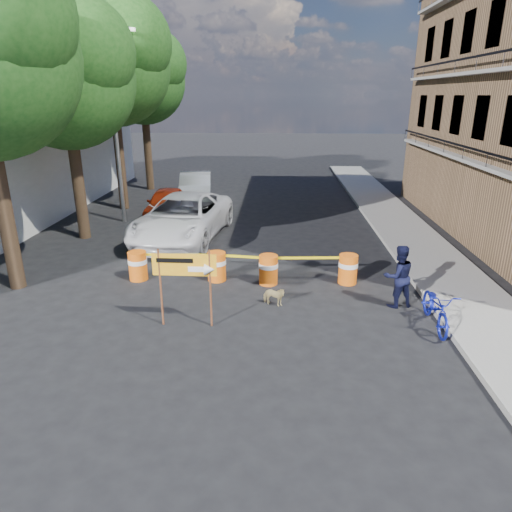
# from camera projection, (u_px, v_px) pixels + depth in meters

# --- Properties ---
(ground) EXTENTS (120.00, 120.00, 0.00)m
(ground) POSITION_uv_depth(u_px,v_px,m) (240.00, 323.00, 11.44)
(ground) COLOR black
(ground) RESTS_ON ground
(sidewalk_east) EXTENTS (2.40, 40.00, 0.15)m
(sidewalk_east) POSITION_uv_depth(u_px,v_px,m) (420.00, 248.00, 16.80)
(sidewalk_east) COLOR gray
(sidewalk_east) RESTS_ON ground
(tree_mid_a) EXTENTS (5.25, 5.00, 8.68)m
(tree_mid_a) POSITION_uv_depth(u_px,v_px,m) (66.00, 77.00, 16.32)
(tree_mid_a) COLOR #332316
(tree_mid_a) RESTS_ON ground
(tree_mid_b) EXTENTS (5.67, 5.40, 9.62)m
(tree_mid_b) POSITION_uv_depth(u_px,v_px,m) (112.00, 65.00, 20.79)
(tree_mid_b) COLOR #332316
(tree_mid_b) RESTS_ON ground
(tree_far) EXTENTS (5.04, 4.80, 8.84)m
(tree_far) POSITION_uv_depth(u_px,v_px,m) (143.00, 80.00, 25.67)
(tree_far) COLOR #332316
(tree_far) RESTS_ON ground
(streetlamp) EXTENTS (1.25, 0.18, 8.00)m
(streetlamp) POSITION_uv_depth(u_px,v_px,m) (116.00, 121.00, 19.18)
(streetlamp) COLOR gray
(streetlamp) RESTS_ON ground
(barrel_far_left) EXTENTS (0.58, 0.58, 0.90)m
(barrel_far_left) POSITION_uv_depth(u_px,v_px,m) (138.00, 265.00, 14.01)
(barrel_far_left) COLOR #E85D0D
(barrel_far_left) RESTS_ON ground
(barrel_mid_left) EXTENTS (0.58, 0.58, 0.90)m
(barrel_mid_left) POSITION_uv_depth(u_px,v_px,m) (217.00, 266.00, 13.95)
(barrel_mid_left) COLOR #E85D0D
(barrel_mid_left) RESTS_ON ground
(barrel_mid_right) EXTENTS (0.58, 0.58, 0.90)m
(barrel_mid_right) POSITION_uv_depth(u_px,v_px,m) (268.00, 269.00, 13.69)
(barrel_mid_right) COLOR #E85D0D
(barrel_mid_right) RESTS_ON ground
(barrel_far_right) EXTENTS (0.58, 0.58, 0.90)m
(barrel_far_right) POSITION_uv_depth(u_px,v_px,m) (348.00, 268.00, 13.74)
(barrel_far_right) COLOR #E85D0D
(barrel_far_right) RESTS_ON ground
(detour_sign) EXTENTS (1.55, 0.29, 1.99)m
(detour_sign) POSITION_uv_depth(u_px,v_px,m) (193.00, 271.00, 10.84)
(detour_sign) COLOR #592D19
(detour_sign) RESTS_ON ground
(pedestrian) EXTENTS (0.98, 0.85, 1.72)m
(pedestrian) POSITION_uv_depth(u_px,v_px,m) (398.00, 276.00, 12.11)
(pedestrian) COLOR black
(pedestrian) RESTS_ON ground
(bicycle) EXTENTS (0.71, 1.05, 1.95)m
(bicycle) POSITION_uv_depth(u_px,v_px,m) (439.00, 290.00, 10.96)
(bicycle) COLOR #141EA7
(bicycle) RESTS_ON ground
(dog) EXTENTS (0.71, 0.50, 0.55)m
(dog) POSITION_uv_depth(u_px,v_px,m) (274.00, 296.00, 12.32)
(dog) COLOR tan
(dog) RESTS_ON ground
(suv_white) EXTENTS (3.61, 6.48, 1.71)m
(suv_white) POSITION_uv_depth(u_px,v_px,m) (183.00, 218.00, 17.89)
(suv_white) COLOR white
(suv_white) RESTS_ON ground
(sedan_red) EXTENTS (1.63, 3.93, 1.33)m
(sedan_red) POSITION_uv_depth(u_px,v_px,m) (167.00, 203.00, 21.20)
(sedan_red) COLOR #97240C
(sedan_red) RESTS_ON ground
(sedan_silver) EXTENTS (2.21, 4.80, 1.52)m
(sedan_silver) POSITION_uv_depth(u_px,v_px,m) (196.00, 187.00, 24.25)
(sedan_silver) COLOR #A5A9AD
(sedan_silver) RESTS_ON ground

